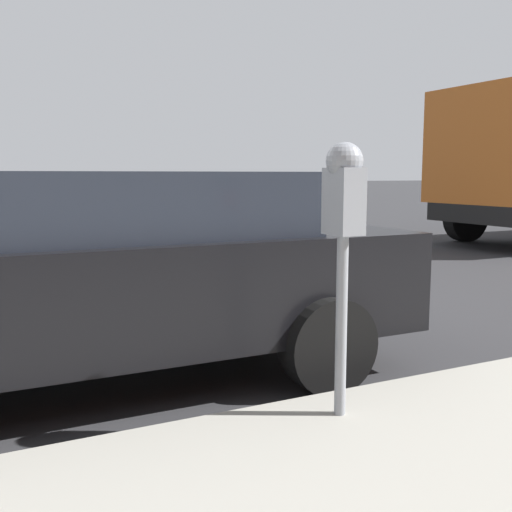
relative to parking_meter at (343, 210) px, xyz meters
The scene contains 3 objects.
ground_plane 2.93m from the parking_meter, 19.33° to the left, with size 220.00×220.00×0.00m, color #2B2B2D.
parking_meter is the anchor object (origin of this frame).
car_black 1.95m from the parking_meter, 31.26° to the left, with size 2.14×4.48×1.44m.
Camera 1 is at (-5.04, 0.87, 1.43)m, focal length 42.00 mm.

